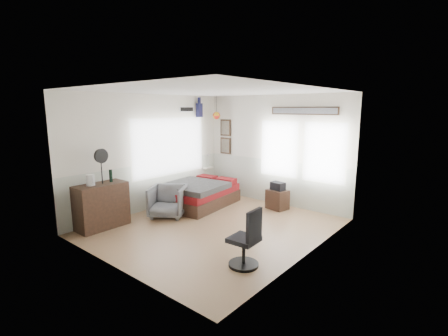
{
  "coord_description": "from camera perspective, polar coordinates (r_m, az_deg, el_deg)",
  "views": [
    {
      "loc": [
        4.14,
        -4.71,
        2.37
      ],
      "look_at": [
        -0.1,
        0.4,
        1.15
      ],
      "focal_mm": 26.0,
      "sensor_mm": 36.0,
      "label": 1
    }
  ],
  "objects": [
    {
      "name": "armchair",
      "position": [
        7.32,
        -9.86,
        -5.79
      ],
      "size": [
        1.03,
        1.04,
        0.69
      ],
      "primitive_type": "imported",
      "rotation": [
        0.0,
        0.0,
        0.58
      ],
      "color": "#565860",
      "rests_on": "ground_plane"
    },
    {
      "name": "stand_fan",
      "position": [
        6.78,
        -20.83,
        1.9
      ],
      "size": [
        0.11,
        0.29,
        0.7
      ],
      "rotation": [
        0.0,
        0.0,
        0.13
      ],
      "color": "black",
      "rests_on": "dresser"
    },
    {
      "name": "room_shell",
      "position": [
        6.5,
        -1.05,
        3.72
      ],
      "size": [
        4.02,
        4.52,
        2.71
      ],
      "color": "silver",
      "rests_on": "ground_plane"
    },
    {
      "name": "wall_decor",
      "position": [
        8.48,
        1.52,
        8.59
      ],
      "size": [
        3.55,
        1.32,
        1.44
      ],
      "color": "#372416",
      "rests_on": "room_shell"
    },
    {
      "name": "kettle",
      "position": [
        6.78,
        -22.44,
        -1.97
      ],
      "size": [
        0.19,
        0.16,
        0.22
      ],
      "rotation": [
        0.0,
        0.0,
        0.16
      ],
      "color": "silver",
      "rests_on": "dresser"
    },
    {
      "name": "bed",
      "position": [
        8.08,
        -4.36,
        -4.58
      ],
      "size": [
        1.48,
        1.96,
        0.58
      ],
      "rotation": [
        0.0,
        0.0,
        0.11
      ],
      "color": "black",
      "rests_on": "ground_plane"
    },
    {
      "name": "task_chair",
      "position": [
        5.01,
        4.01,
        -13.08
      ],
      "size": [
        0.46,
        0.46,
        0.93
      ],
      "rotation": [
        0.0,
        0.0,
        0.06
      ],
      "color": "black",
      "rests_on": "ground_plane"
    },
    {
      "name": "dresser",
      "position": [
        6.98,
        -20.71,
        -6.24
      ],
      "size": [
        0.48,
        1.0,
        0.9
      ],
      "primitive_type": "cube",
      "color": "black",
      "rests_on": "ground_plane"
    },
    {
      "name": "bottle",
      "position": [
        6.97,
        -19.29,
        -1.29
      ],
      "size": [
        0.06,
        0.06,
        0.25
      ],
      "primitive_type": "cylinder",
      "color": "black",
      "rests_on": "dresser"
    },
    {
      "name": "ground_plane",
      "position": [
        6.7,
        -1.55,
        -10.34
      ],
      "size": [
        4.0,
        4.5,
        0.01
      ],
      "primitive_type": "cube",
      "color": "#987651"
    },
    {
      "name": "black_bag",
      "position": [
        7.8,
        9.43,
        -3.16
      ],
      "size": [
        0.36,
        0.26,
        0.19
      ],
      "primitive_type": "cube",
      "rotation": [
        0.0,
        0.0,
        -0.19
      ],
      "color": "black",
      "rests_on": "nightstand"
    },
    {
      "name": "nightstand",
      "position": [
        7.88,
        9.36,
        -5.46
      ],
      "size": [
        0.53,
        0.45,
        0.46
      ],
      "primitive_type": "cube",
      "rotation": [
        0.0,
        0.0,
        -0.19
      ],
      "color": "black",
      "rests_on": "ground_plane"
    }
  ]
}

